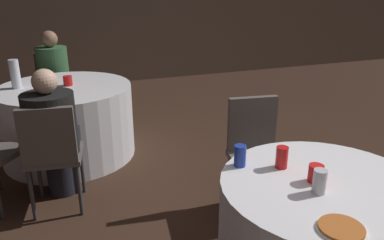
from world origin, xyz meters
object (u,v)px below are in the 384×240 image
object	(u,v)px
chair_far_south	(52,149)
person_green_jacket	(55,79)
pizza_plate_near	(341,229)
soda_can_blue	(240,156)
person_black_shirt	(54,135)
soda_can_silver	(320,182)
table_far	(68,121)
soda_can_red	(282,157)
bottle_far	(15,74)
chair_far_north	(54,81)
chair_near_north	(255,144)

from	to	relation	value
chair_far_south	person_green_jacket	world-z (taller)	person_green_jacket
pizza_plate_near	soda_can_blue	size ratio (longest dim) A/B	1.68
person_black_shirt	soda_can_silver	size ratio (longest dim) A/B	9.13
table_far	soda_can_blue	xyz separation A→B (m)	(0.84, -2.10, 0.43)
pizza_plate_near	soda_can_red	xyz separation A→B (m)	(0.08, 0.56, 0.05)
bottle_far	soda_can_blue	bearing A→B (deg)	-60.01
table_far	person_green_jacket	xyz separation A→B (m)	(-0.08, 0.90, 0.23)
bottle_far	soda_can_silver	bearing A→B (deg)	-59.93
chair_far_south	person_green_jacket	size ratio (longest dim) A/B	0.76
chair_far_north	soda_can_silver	bearing A→B (deg)	103.31
pizza_plate_near	chair_far_north	bearing A→B (deg)	105.52
chair_near_north	pizza_plate_near	world-z (taller)	chair_near_north
chair_near_north	person_black_shirt	size ratio (longest dim) A/B	0.79
table_far	bottle_far	size ratio (longest dim) A/B	4.71
table_far	person_green_jacket	distance (m)	0.93
chair_far_south	soda_can_silver	bearing A→B (deg)	-41.64
soda_can_red	soda_can_silver	xyz separation A→B (m)	(0.02, -0.29, 0.00)
chair_near_north	bottle_far	bearing A→B (deg)	-34.38
chair_far_north	soda_can_red	size ratio (longest dim) A/B	7.23
person_black_shirt	pizza_plate_near	world-z (taller)	person_black_shirt
table_far	pizza_plate_near	world-z (taller)	pizza_plate_near
pizza_plate_near	soda_can_red	bearing A→B (deg)	82.23
person_green_jacket	soda_can_silver	size ratio (longest dim) A/B	9.50
chair_far_north	pizza_plate_near	size ratio (longest dim) A/B	4.31
table_far	chair_far_south	bearing A→B (deg)	-98.06
pizza_plate_near	bottle_far	size ratio (longest dim) A/B	0.74
chair_far_south	soda_can_blue	bearing A→B (deg)	-38.64
pizza_plate_near	soda_can_silver	xyz separation A→B (m)	(0.10, 0.28, 0.05)
soda_can_red	chair_far_south	bearing A→B (deg)	136.16
person_black_shirt	soda_can_silver	xyz separation A→B (m)	(1.20, -1.59, 0.21)
chair_far_north	person_black_shirt	xyz separation A→B (m)	(-0.04, -1.95, 0.05)
chair_far_north	soda_can_red	xyz separation A→B (m)	(1.14, -3.25, 0.26)
chair_far_north	soda_can_silver	xyz separation A→B (m)	(1.16, -3.54, 0.26)
person_green_jacket	pizza_plate_near	size ratio (longest dim) A/B	5.66
soda_can_blue	soda_can_red	xyz separation A→B (m)	(0.20, -0.10, 0.00)
bottle_far	chair_far_north	bearing A→B (deg)	71.23
chair_far_north	bottle_far	world-z (taller)	bottle_far
table_far	person_green_jacket	size ratio (longest dim) A/B	1.12
chair_far_north	pizza_plate_near	xyz separation A→B (m)	(1.06, -3.82, 0.20)
table_far	soda_can_blue	world-z (taller)	soda_can_blue
chair_near_north	chair_far_south	bearing A→B (deg)	-8.84
person_green_jacket	soda_can_blue	world-z (taller)	person_green_jacket
chair_near_north	soda_can_silver	size ratio (longest dim) A/B	7.23
person_green_jacket	soda_can_red	size ratio (longest dim) A/B	9.50
person_green_jacket	soda_can_silver	bearing A→B (deg)	103.88
table_far	pizza_plate_near	xyz separation A→B (m)	(0.97, -2.76, 0.37)
chair_far_north	person_green_jacket	world-z (taller)	person_green_jacket
table_far	chair_near_north	world-z (taller)	chair_near_north
soda_can_silver	soda_can_blue	bearing A→B (deg)	120.55
chair_far_south	pizza_plate_near	bearing A→B (deg)	-48.77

